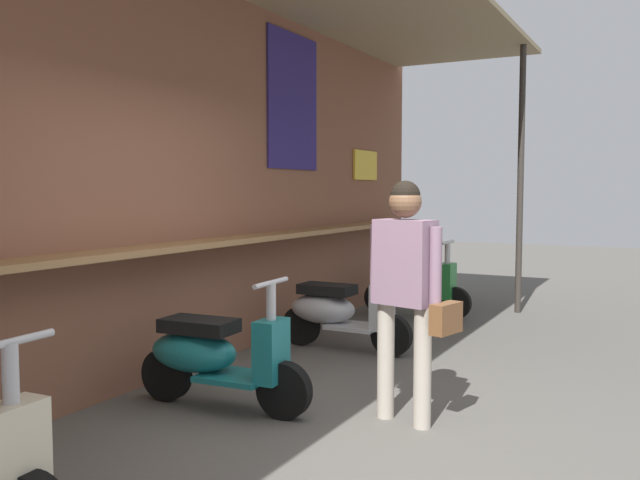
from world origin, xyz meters
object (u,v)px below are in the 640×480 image
at_px(scooter_teal, 213,355).
at_px(shopper_browsing, 407,277).
at_px(scooter_green, 410,285).
at_px(scooter_silver, 338,311).

bearing_deg(scooter_teal, shopper_browsing, 10.98).
height_order(scooter_green, shopper_browsing, shopper_browsing).
relative_size(scooter_teal, shopper_browsing, 0.85).
bearing_deg(scooter_teal, scooter_green, 86.29).
height_order(scooter_teal, shopper_browsing, shopper_browsing).
relative_size(scooter_silver, shopper_browsing, 0.85).
bearing_deg(scooter_silver, shopper_browsing, -50.60).
bearing_deg(scooter_silver, scooter_teal, -89.41).
height_order(scooter_teal, scooter_green, same).
relative_size(scooter_teal, scooter_green, 1.00).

